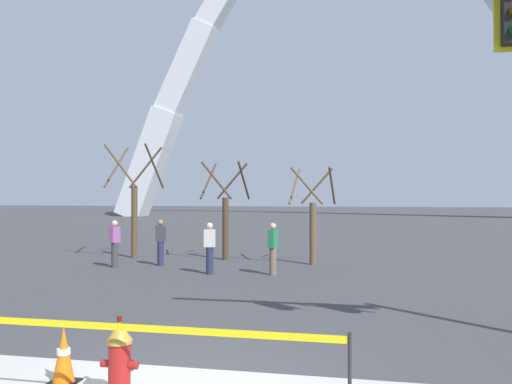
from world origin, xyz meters
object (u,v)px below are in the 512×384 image
at_px(traffic_cone_by_hydrant, 64,356).
at_px(pedestrian_walking_right, 161,242).
at_px(pedestrian_near_trees, 210,248).
at_px(fire_hydrant, 120,360).
at_px(pedestrian_standing_center, 115,243).
at_px(pedestrian_walking_left, 273,248).
at_px(monument_arch, 349,63).

distance_m(traffic_cone_by_hydrant, pedestrian_walking_right, 11.94).
bearing_deg(pedestrian_near_trees, fire_hydrant, -79.11).
bearing_deg(pedestrian_standing_center, pedestrian_near_trees, -13.25).
bearing_deg(pedestrian_standing_center, pedestrian_walking_right, 31.45).
xyz_separation_m(pedestrian_walking_left, pedestrian_near_trees, (-1.95, -0.20, 0.00)).
bearing_deg(pedestrian_walking_right, fire_hydrant, -70.33).
distance_m(pedestrian_standing_center, pedestrian_walking_right, 1.55).
relative_size(fire_hydrant, pedestrian_near_trees, 0.62).
xyz_separation_m(pedestrian_walking_right, pedestrian_near_trees, (2.27, -1.65, 0.00)).
distance_m(monument_arch, pedestrian_near_trees, 48.65).
relative_size(pedestrian_walking_left, pedestrian_walking_right, 1.00).
xyz_separation_m(pedestrian_standing_center, pedestrian_walking_right, (1.32, 0.81, 0.00)).
bearing_deg(pedestrian_walking_left, monument_arch, 89.30).
height_order(fire_hydrant, pedestrian_walking_right, pedestrian_walking_right).
distance_m(pedestrian_standing_center, pedestrian_near_trees, 3.69).
distance_m(fire_hydrant, pedestrian_walking_left, 10.39).
bearing_deg(monument_arch, pedestrian_walking_left, -90.70).
distance_m(fire_hydrant, pedestrian_near_trees, 10.37).
height_order(pedestrian_walking_left, pedestrian_near_trees, same).
relative_size(monument_arch, pedestrian_walking_right, 34.94).
bearing_deg(pedestrian_near_trees, pedestrian_standing_center, 166.75).
bearing_deg(pedestrian_standing_center, traffic_cone_by_hydrant, -66.67).
bearing_deg(fire_hydrant, pedestrian_standing_center, 116.72).
bearing_deg(monument_arch, pedestrian_standing_center, -97.74).
xyz_separation_m(fire_hydrant, monument_arch, (0.55, 55.86, 16.92)).
relative_size(pedestrian_standing_center, pedestrian_near_trees, 1.00).
bearing_deg(pedestrian_standing_center, pedestrian_walking_left, -6.62).
height_order(traffic_cone_by_hydrant, pedestrian_standing_center, pedestrian_standing_center).
bearing_deg(fire_hydrant, traffic_cone_by_hydrant, 159.13).
xyz_separation_m(fire_hydrant, traffic_cone_by_hydrant, (-0.95, 0.36, -0.11)).
bearing_deg(pedestrian_walking_left, traffic_cone_by_hydrant, -95.37).
xyz_separation_m(traffic_cone_by_hydrant, pedestrian_near_trees, (-1.01, 9.82, 0.46)).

